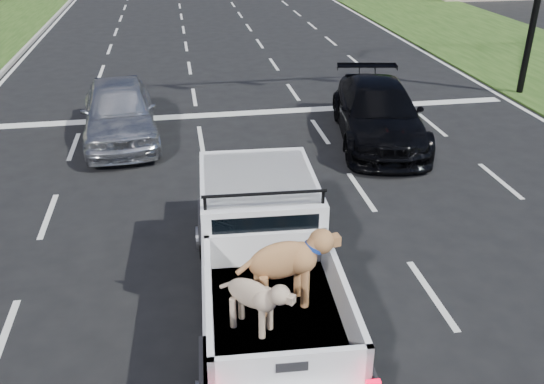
# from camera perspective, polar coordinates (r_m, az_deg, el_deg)

# --- Properties ---
(ground) EXTENTS (160.00, 160.00, 0.00)m
(ground) POSITION_cam_1_polar(r_m,az_deg,el_deg) (9.87, 6.07, -11.06)
(ground) COLOR black
(ground) RESTS_ON ground
(road_markings) EXTENTS (17.75, 60.00, 0.01)m
(road_markings) POSITION_cam_1_polar(r_m,az_deg,el_deg) (15.45, -0.26, 3.79)
(road_markings) COLOR silver
(road_markings) RESTS_ON ground
(pickup_truck) EXTENTS (2.38, 5.77, 2.13)m
(pickup_truck) POSITION_cam_1_polar(r_m,az_deg,el_deg) (9.19, -0.69, -6.41)
(pickup_truck) COLOR black
(pickup_truck) RESTS_ON ground
(silver_sedan) EXTENTS (2.40, 5.05, 1.67)m
(silver_sedan) POSITION_cam_1_polar(r_m,az_deg,el_deg) (16.77, -14.92, 7.78)
(silver_sedan) COLOR silver
(silver_sedan) RESTS_ON ground
(black_coupe) EXTENTS (3.12, 5.76, 1.58)m
(black_coupe) POSITION_cam_1_polar(r_m,az_deg,el_deg) (16.45, 10.49, 7.72)
(black_coupe) COLOR black
(black_coupe) RESTS_ON ground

